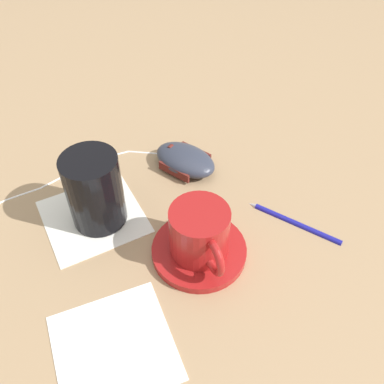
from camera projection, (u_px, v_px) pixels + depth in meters
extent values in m
plane|color=#9E7F5B|center=(182.00, 231.00, 0.61)|extent=(3.00, 3.00, 0.00)
cylinder|color=maroon|center=(200.00, 250.00, 0.58)|extent=(0.13, 0.13, 0.01)
cylinder|color=maroon|center=(197.00, 232.00, 0.55)|extent=(0.08, 0.08, 0.07)
torus|color=maroon|center=(213.00, 256.00, 0.52)|extent=(0.05, 0.02, 0.05)
ellipsoid|color=#2D3342|center=(185.00, 160.00, 0.69)|extent=(0.12, 0.10, 0.03)
cylinder|color=#591E19|center=(171.00, 148.00, 0.70)|extent=(0.01, 0.01, 0.01)
cube|color=#591E19|center=(174.00, 172.00, 0.68)|extent=(0.06, 0.02, 0.01)
cube|color=#591E19|center=(196.00, 152.00, 0.72)|extent=(0.06, 0.02, 0.01)
cylinder|color=white|center=(143.00, 152.00, 0.73)|extent=(0.04, 0.04, 0.00)
cylinder|color=white|center=(113.00, 155.00, 0.73)|extent=(0.01, 0.05, 0.00)
cylinder|color=white|center=(84.00, 165.00, 0.71)|extent=(0.01, 0.05, 0.00)
cylinder|color=white|center=(55.00, 180.00, 0.68)|extent=(0.01, 0.05, 0.00)
cylinder|color=white|center=(23.00, 193.00, 0.66)|extent=(0.01, 0.05, 0.00)
sphere|color=white|center=(158.00, 153.00, 0.73)|extent=(0.00, 0.00, 0.00)
sphere|color=white|center=(128.00, 151.00, 0.73)|extent=(0.00, 0.00, 0.00)
sphere|color=white|center=(98.00, 159.00, 0.72)|extent=(0.00, 0.00, 0.00)
sphere|color=white|center=(70.00, 172.00, 0.70)|extent=(0.00, 0.00, 0.00)
sphere|color=white|center=(40.00, 188.00, 0.67)|extent=(0.00, 0.00, 0.00)
sphere|color=white|center=(6.00, 199.00, 0.65)|extent=(0.00, 0.00, 0.00)
cube|color=silver|center=(93.00, 216.00, 0.63)|extent=(0.15, 0.15, 0.00)
cylinder|color=black|center=(95.00, 190.00, 0.59)|extent=(0.08, 0.08, 0.11)
cube|color=white|center=(114.00, 347.00, 0.49)|extent=(0.16, 0.16, 0.00)
cylinder|color=navy|center=(298.00, 222.00, 0.62)|extent=(0.12, 0.06, 0.01)
cone|color=silver|center=(253.00, 203.00, 0.64)|extent=(0.01, 0.01, 0.01)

